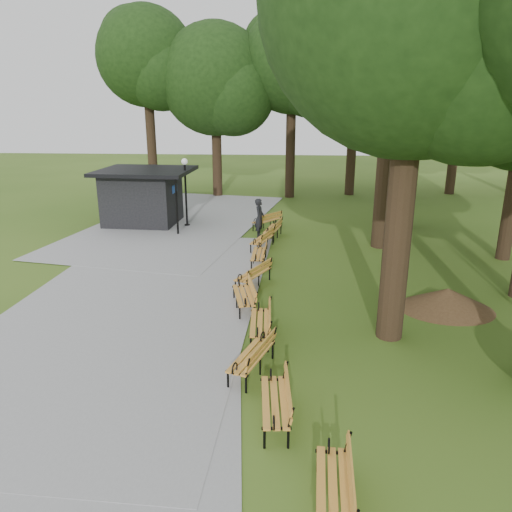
# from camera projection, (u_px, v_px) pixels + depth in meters

# --- Properties ---
(ground) EXTENTS (100.00, 100.00, 0.00)m
(ground) POSITION_uv_depth(u_px,v_px,m) (247.00, 352.00, 12.45)
(ground) COLOR #3C5D1A
(ground) RESTS_ON ground
(path) EXTENTS (12.00, 38.00, 0.06)m
(path) POSITION_uv_depth(u_px,v_px,m) (131.00, 302.00, 15.57)
(path) COLOR #97979A
(path) RESTS_ON ground
(person) EXTENTS (0.49, 0.71, 1.84)m
(person) POSITION_uv_depth(u_px,v_px,m) (260.00, 218.00, 22.94)
(person) COLOR black
(person) RESTS_ON ground
(kiosk) EXTENTS (4.81, 4.24, 2.90)m
(kiosk) POSITION_uv_depth(u_px,v_px,m) (142.00, 197.00, 25.34)
(kiosk) COLOR black
(kiosk) RESTS_ON ground
(lamp_post) EXTENTS (0.32, 0.32, 3.48)m
(lamp_post) POSITION_uv_depth(u_px,v_px,m) (185.00, 179.00, 24.50)
(lamp_post) COLOR black
(lamp_post) RESTS_ON ground
(dirt_mound) EXTENTS (2.43, 2.43, 0.69)m
(dirt_mound) POSITION_uv_depth(u_px,v_px,m) (447.00, 299.00, 14.95)
(dirt_mound) COLOR #47301C
(dirt_mound) RESTS_ON ground
(bench_0) EXTENTS (0.74, 1.93, 0.88)m
(bench_0) POSITION_uv_depth(u_px,v_px,m) (333.00, 488.00, 7.48)
(bench_0) COLOR orange
(bench_0) RESTS_ON ground
(bench_1) EXTENTS (0.78, 1.94, 0.88)m
(bench_1) POSITION_uv_depth(u_px,v_px,m) (275.00, 402.00, 9.64)
(bench_1) COLOR orange
(bench_1) RESTS_ON ground
(bench_2) EXTENTS (1.22, 2.00, 0.88)m
(bench_2) POSITION_uv_depth(u_px,v_px,m) (251.00, 356.00, 11.38)
(bench_2) COLOR orange
(bench_2) RESTS_ON ground
(bench_3) EXTENTS (0.73, 1.93, 0.88)m
(bench_3) POSITION_uv_depth(u_px,v_px,m) (260.00, 323.00, 13.12)
(bench_3) COLOR orange
(bench_3) RESTS_ON ground
(bench_4) EXTENTS (1.04, 1.99, 0.88)m
(bench_4) POSITION_uv_depth(u_px,v_px,m) (244.00, 295.00, 14.97)
(bench_4) COLOR orange
(bench_4) RESTS_ON ground
(bench_5) EXTENTS (1.39, 1.99, 0.88)m
(bench_5) POSITION_uv_depth(u_px,v_px,m) (253.00, 274.00, 16.85)
(bench_5) COLOR orange
(bench_5) RESTS_ON ground
(bench_6) EXTENTS (0.66, 1.91, 0.88)m
(bench_6) POSITION_uv_depth(u_px,v_px,m) (259.00, 254.00, 19.09)
(bench_6) COLOR orange
(bench_6) RESTS_ON ground
(bench_7) EXTENTS (1.15, 2.00, 0.88)m
(bench_7) POSITION_uv_depth(u_px,v_px,m) (262.00, 239.00, 21.14)
(bench_7) COLOR orange
(bench_7) RESTS_ON ground
(bench_8) EXTENTS (0.99, 1.99, 0.88)m
(bench_8) POSITION_uv_depth(u_px,v_px,m) (273.00, 229.00, 22.93)
(bench_8) COLOR orange
(bench_8) RESTS_ON ground
(bench_9) EXTENTS (1.65, 1.90, 0.88)m
(bench_9) POSITION_uv_depth(u_px,v_px,m) (267.00, 220.00, 24.57)
(bench_9) COLOR orange
(bench_9) RESTS_ON ground
(lawn_tree_2) EXTENTS (6.64, 6.64, 12.65)m
(lawn_tree_2) POSITION_uv_depth(u_px,v_px,m) (398.00, 19.00, 18.87)
(lawn_tree_2) COLOR black
(lawn_tree_2) RESTS_ON ground
(lawn_tree_4) EXTENTS (7.66, 7.66, 13.25)m
(lawn_tree_4) POSITION_uv_depth(u_px,v_px,m) (424.00, 28.00, 22.09)
(lawn_tree_4) COLOR black
(lawn_tree_4) RESTS_ON ground
(tree_backdrop) EXTENTS (37.89, 9.92, 16.56)m
(tree_backdrop) POSITION_uv_depth(u_px,v_px,m) (381.00, 68.00, 31.42)
(tree_backdrop) COLOR black
(tree_backdrop) RESTS_ON ground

